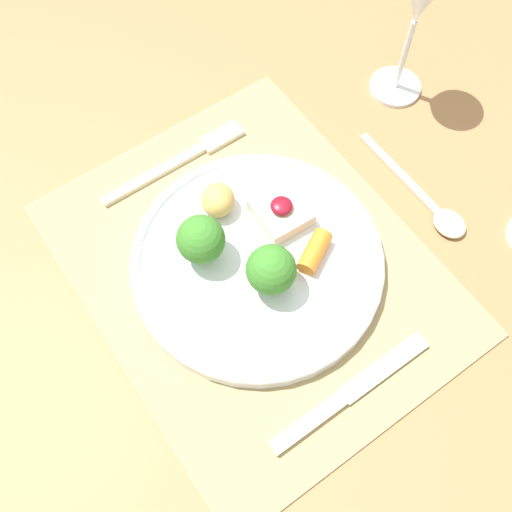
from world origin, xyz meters
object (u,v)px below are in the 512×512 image
(spoon, at_px, (431,206))
(fork, at_px, (184,158))
(dinner_plate, at_px, (254,256))
(knife, at_px, (340,400))

(spoon, bearing_deg, fork, -142.15)
(dinner_plate, xyz_separation_m, spoon, (0.06, 0.22, -0.02))
(fork, xyz_separation_m, knife, (0.36, -0.03, -0.00))
(dinner_plate, relative_size, knife, 1.44)
(dinner_plate, height_order, knife, dinner_plate)
(dinner_plate, relative_size, fork, 1.44)
(knife, bearing_deg, fork, 175.00)
(fork, relative_size, knife, 1.00)
(fork, distance_m, knife, 0.36)
(dinner_plate, bearing_deg, knife, -5.77)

